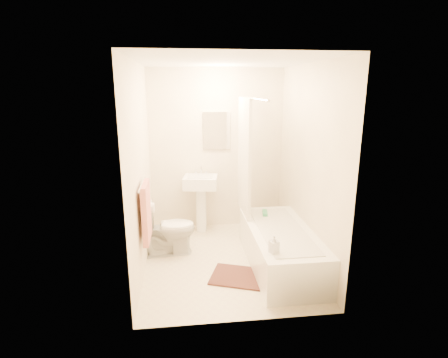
{
  "coord_description": "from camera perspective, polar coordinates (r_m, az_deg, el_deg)",
  "views": [
    {
      "loc": [
        -0.5,
        -3.98,
        2.12
      ],
      "look_at": [
        0.0,
        0.25,
        1.0
      ],
      "focal_mm": 28.0,
      "sensor_mm": 36.0,
      "label": 1
    }
  ],
  "objects": [
    {
      "name": "mirror",
      "position": [
        5.23,
        -1.21,
        7.89
      ],
      "size": [
        0.4,
        0.03,
        0.55
      ],
      "primitive_type": "cube",
      "color": "white",
      "rests_on": "wall_back"
    },
    {
      "name": "toilet_paper",
      "position": [
        4.36,
        -12.05,
        -4.61
      ],
      "size": [
        0.11,
        0.12,
        0.12
      ],
      "primitive_type": "cylinder",
      "rotation": [
        0.0,
        1.57,
        0.0
      ],
      "color": "white",
      "rests_on": "wall_left"
    },
    {
      "name": "toilet",
      "position": [
        4.63,
        -9.12,
        -8.0
      ],
      "size": [
        0.73,
        0.44,
        0.69
      ],
      "primitive_type": "imported",
      "rotation": [
        0.0,
        0.0,
        1.64
      ],
      "color": "white",
      "rests_on": "floor"
    },
    {
      "name": "wall_left",
      "position": [
        4.12,
        -13.53,
        1.4
      ],
      "size": [
        0.02,
        2.4,
        2.4
      ],
      "primitive_type": "cube",
      "color": "beige",
      "rests_on": "ground"
    },
    {
      "name": "floor",
      "position": [
        4.54,
        0.38,
        -13.12
      ],
      "size": [
        2.4,
        2.4,
        0.0
      ],
      "primitive_type": "plane",
      "color": "beige",
      "rests_on": "ground"
    },
    {
      "name": "towel",
      "position": [
        3.99,
        -12.57,
        -5.27
      ],
      "size": [
        0.06,
        0.45,
        0.66
      ],
      "primitive_type": "cube",
      "color": "#CC7266",
      "rests_on": "towel_bar"
    },
    {
      "name": "scrub_brush",
      "position": [
        4.73,
        6.7,
        -5.56
      ],
      "size": [
        0.1,
        0.22,
        0.04
      ],
      "primitive_type": "cube",
      "rotation": [
        0.0,
        0.0,
        -0.18
      ],
      "color": "#3A9E65",
      "rests_on": "bathtub"
    },
    {
      "name": "ceiling",
      "position": [
        4.03,
        0.44,
        18.71
      ],
      "size": [
        2.4,
        2.4,
        0.0
      ],
      "primitive_type": "plane",
      "color": "white",
      "rests_on": "ground"
    },
    {
      "name": "curtain_rod",
      "position": [
        4.16,
        4.46,
        13.03
      ],
      "size": [
        0.03,
        1.7,
        0.03
      ],
      "primitive_type": "cylinder",
      "rotation": [
        1.57,
        0.0,
        0.0
      ],
      "color": "silver",
      "rests_on": "wall_back"
    },
    {
      "name": "towel_bar",
      "position": [
        3.9,
        -13.27,
        -0.85
      ],
      "size": [
        0.02,
        0.6,
        0.02
      ],
      "primitive_type": "cylinder",
      "rotation": [
        1.57,
        0.0,
        0.0
      ],
      "color": "silver",
      "rests_on": "wall_left"
    },
    {
      "name": "bathtub",
      "position": [
        4.38,
        9.17,
        -11.0
      ],
      "size": [
        0.73,
        1.66,
        0.47
      ],
      "primitive_type": null,
      "color": "white",
      "rests_on": "floor"
    },
    {
      "name": "wall_right",
      "position": [
        4.36,
        13.58,
        2.11
      ],
      "size": [
        0.02,
        2.4,
        2.4
      ],
      "primitive_type": "cube",
      "color": "beige",
      "rests_on": "ground"
    },
    {
      "name": "soap_bottle",
      "position": [
        3.67,
        8.16,
        -10.5
      ],
      "size": [
        0.11,
        0.11,
        0.19
      ],
      "primitive_type": "imported",
      "rotation": [
        0.0,
        0.0,
        0.32
      ],
      "color": "silver",
      "rests_on": "bathtub"
    },
    {
      "name": "sink",
      "position": [
        5.22,
        -3.79,
        -3.71
      ],
      "size": [
        0.53,
        0.45,
        0.94
      ],
      "primitive_type": null,
      "rotation": [
        0.0,
        0.0,
        -0.14
      ],
      "color": "white",
      "rests_on": "floor"
    },
    {
      "name": "bath_mat",
      "position": [
        4.18,
        2.56,
        -15.63
      ],
      "size": [
        0.76,
        0.67,
        0.02
      ],
      "primitive_type": "cube",
      "rotation": [
        0.0,
        0.0,
        -0.35
      ],
      "color": "#512C1E",
      "rests_on": "floor"
    },
    {
      "name": "shower_curtain",
      "position": [
        4.64,
        3.32,
        3.51
      ],
      "size": [
        0.04,
        0.8,
        1.55
      ],
      "primitive_type": "cube",
      "color": "silver",
      "rests_on": "curtain_rod"
    },
    {
      "name": "wall_back",
      "position": [
        5.29,
        -1.22,
        4.69
      ],
      "size": [
        2.0,
        0.02,
        2.4
      ],
      "primitive_type": "cube",
      "color": "beige",
      "rests_on": "ground"
    }
  ]
}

